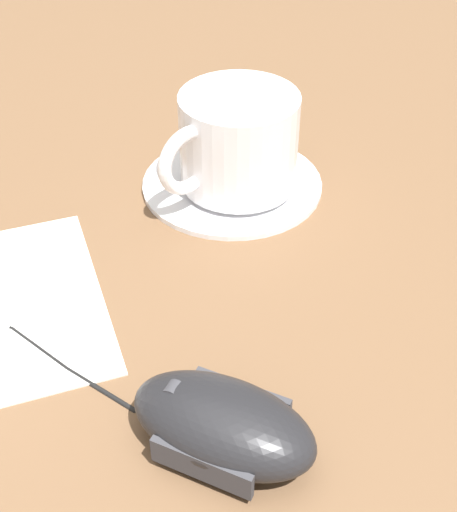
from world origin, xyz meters
name	(u,v)px	position (x,y,z in m)	size (l,w,h in m)	color
ground_plane	(113,285)	(0.00, 0.00, 0.00)	(3.00, 3.00, 0.00)	brown
saucer	(232,182)	(0.08, 0.12, 0.00)	(0.15, 0.15, 0.01)	white
coffee_cup	(237,141)	(0.08, 0.12, 0.05)	(0.10, 0.11, 0.07)	white
computer_mouse	(223,424)	(0.08, -0.13, 0.02)	(0.12, 0.09, 0.04)	black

